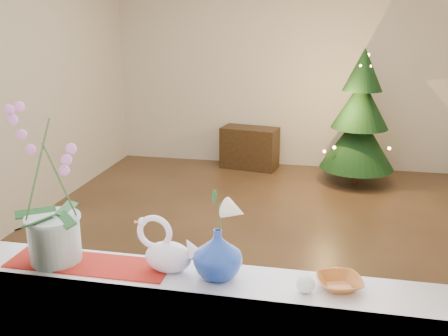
# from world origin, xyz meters

# --- Properties ---
(ground) EXTENTS (5.00, 5.00, 0.00)m
(ground) POSITION_xyz_m (0.00, 0.00, 0.00)
(ground) COLOR #3A2717
(ground) RESTS_ON ground
(wall_back) EXTENTS (4.50, 0.10, 2.70)m
(wall_back) POSITION_xyz_m (0.00, 2.50, 1.35)
(wall_back) COLOR beige
(wall_back) RESTS_ON ground
(wall_front) EXTENTS (4.50, 0.10, 2.70)m
(wall_front) POSITION_xyz_m (0.00, -2.50, 1.35)
(wall_front) COLOR beige
(wall_front) RESTS_ON ground
(wall_left) EXTENTS (0.10, 5.00, 2.70)m
(wall_left) POSITION_xyz_m (-2.25, 0.00, 1.35)
(wall_left) COLOR beige
(wall_left) RESTS_ON ground
(windowsill) EXTENTS (2.20, 0.26, 0.04)m
(windowsill) POSITION_xyz_m (0.00, -2.37, 0.90)
(windowsill) COLOR white
(windowsill) RESTS_ON window_apron
(window_frame) EXTENTS (2.22, 0.06, 1.60)m
(window_frame) POSITION_xyz_m (0.00, -2.47, 1.70)
(window_frame) COLOR white
(window_frame) RESTS_ON windowsill
(runner) EXTENTS (0.70, 0.20, 0.01)m
(runner) POSITION_xyz_m (-0.38, -2.37, 0.92)
(runner) COLOR maroon
(runner) RESTS_ON windowsill
(orchid_pot) EXTENTS (0.30, 0.30, 0.68)m
(orchid_pot) POSITION_xyz_m (-0.53, -2.37, 1.26)
(orchid_pot) COLOR beige
(orchid_pot) RESTS_ON windowsill
(swan) EXTENTS (0.29, 0.21, 0.23)m
(swan) POSITION_xyz_m (-0.03, -2.35, 1.03)
(swan) COLOR white
(swan) RESTS_ON windowsill
(blue_vase) EXTENTS (0.30, 0.30, 0.24)m
(blue_vase) POSITION_xyz_m (0.18, -2.36, 1.04)
(blue_vase) COLOR navy
(blue_vase) RESTS_ON windowsill
(lily) EXTENTS (0.13, 0.08, 0.18)m
(lily) POSITION_xyz_m (0.18, -2.36, 1.25)
(lily) COLOR silver
(lily) RESTS_ON blue_vase
(paperweight) EXTENTS (0.09, 0.09, 0.07)m
(paperweight) POSITION_xyz_m (0.53, -2.41, 0.96)
(paperweight) COLOR white
(paperweight) RESTS_ON windowsill
(amber_dish) EXTENTS (0.19, 0.19, 0.04)m
(amber_dish) POSITION_xyz_m (0.66, -2.35, 0.94)
(amber_dish) COLOR #AC5920
(amber_dish) RESTS_ON windowsill
(xmas_tree) EXTENTS (0.98, 0.98, 1.61)m
(xmas_tree) POSITION_xyz_m (0.97, 1.90, 0.81)
(xmas_tree) COLOR #133312
(xmas_tree) RESTS_ON ground
(side_table) EXTENTS (0.78, 0.49, 0.55)m
(side_table) POSITION_xyz_m (-0.40, 2.25, 0.27)
(side_table) COLOR black
(side_table) RESTS_ON ground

